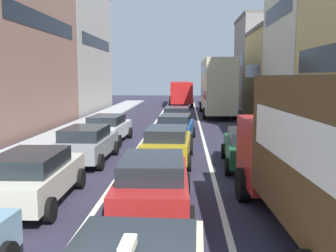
{
  "coord_description": "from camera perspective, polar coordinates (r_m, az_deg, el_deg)",
  "views": [
    {
      "loc": [
        0.74,
        -3.07,
        3.55
      ],
      "look_at": [
        0.0,
        12.0,
        1.6
      ],
      "focal_mm": 40.91,
      "sensor_mm": 36.0,
      "label": 1
    }
  ],
  "objects": [
    {
      "name": "sidewalk_left",
      "position": [
        24.49,
        -14.92,
        -1.06
      ],
      "size": [
        2.6,
        64.0,
        0.14
      ],
      "primitive_type": "cube",
      "color": "#A6A6A6",
      "rests_on": "ground"
    },
    {
      "name": "lane_stripe_left",
      "position": [
        23.47,
        -3.2,
        -1.34
      ],
      "size": [
        0.16,
        60.0,
        0.01
      ],
      "primitive_type": "cube",
      "color": "silver",
      "rests_on": "ground"
    },
    {
      "name": "lane_stripe_right",
      "position": [
        23.36,
        5.13,
        -1.4
      ],
      "size": [
        0.16,
        60.0,
        0.01
      ],
      "primitive_type": "cube",
      "color": "silver",
      "rests_on": "ground"
    },
    {
      "name": "building_row_left",
      "position": [
        30.39,
        -22.44,
        11.28
      ],
      "size": [
        7.2,
        43.9,
        13.08
      ],
      "rotation": [
        0.0,
        0.0,
        1.57
      ],
      "color": "beige",
      "rests_on": "ground"
    },
    {
      "name": "building_row_right",
      "position": [
        27.39,
        22.7,
        10.03
      ],
      "size": [
        7.2,
        43.9,
        14.17
      ],
      "rotation": [
        0.0,
        0.0,
        -1.57
      ],
      "color": "gray",
      "rests_on": "ground"
    },
    {
      "name": "removalist_box_truck",
      "position": [
        8.55,
        23.08,
        -3.85
      ],
      "size": [
        3.0,
        7.8,
        3.58
      ],
      "rotation": [
        0.0,
        0.0,
        1.62
      ],
      "color": "#A51E1E",
      "rests_on": "ground"
    },
    {
      "name": "sedan_centre_lane_second",
      "position": [
        10.17,
        -2.27,
        -8.34
      ],
      "size": [
        2.16,
        4.35,
        1.49
      ],
      "rotation": [
        0.0,
        0.0,
        1.6
      ],
      "color": "#A51E1E",
      "rests_on": "ground"
    },
    {
      "name": "wagon_left_lane_second",
      "position": [
        11.41,
        -19.46,
        -7.02
      ],
      "size": [
        2.13,
        4.33,
        1.49
      ],
      "rotation": [
        0.0,
        0.0,
        1.59
      ],
      "color": "beige",
      "rests_on": "ground"
    },
    {
      "name": "hatchback_centre_lane_third",
      "position": [
        15.86,
        -0.1,
        -2.63
      ],
      "size": [
        2.19,
        4.36,
        1.49
      ],
      "rotation": [
        0.0,
        0.0,
        1.53
      ],
      "color": "#B29319",
      "rests_on": "ground"
    },
    {
      "name": "sedan_left_lane_third",
      "position": [
        16.3,
        -12.08,
        -2.53
      ],
      "size": [
        2.12,
        4.33,
        1.49
      ],
      "rotation": [
        0.0,
        0.0,
        1.55
      ],
      "color": "gray",
      "rests_on": "ground"
    },
    {
      "name": "coupe_centre_lane_fourth",
      "position": [
        21.01,
        1.09,
        -0.17
      ],
      "size": [
        2.3,
        4.41,
        1.49
      ],
      "rotation": [
        0.0,
        0.0,
        1.5
      ],
      "color": "#194C8C",
      "rests_on": "ground"
    },
    {
      "name": "sedan_left_lane_fourth",
      "position": [
        20.97,
        -8.99,
        -0.27
      ],
      "size": [
        2.22,
        4.38,
        1.49
      ],
      "rotation": [
        0.0,
        0.0,
        1.53
      ],
      "color": "silver",
      "rests_on": "ground"
    },
    {
      "name": "sedan_centre_lane_fifth",
      "position": [
        26.39,
        1.36,
        1.37
      ],
      "size": [
        2.18,
        4.36,
        1.49
      ],
      "rotation": [
        0.0,
        0.0,
        1.54
      ],
      "color": "black",
      "rests_on": "ground"
    },
    {
      "name": "sedan_right_lane_behind_truck",
      "position": [
        15.45,
        12.05,
        -3.06
      ],
      "size": [
        2.21,
        4.37,
        1.49
      ],
      "rotation": [
        0.0,
        0.0,
        1.53
      ],
      "color": "#19592D",
      "rests_on": "ground"
    },
    {
      "name": "bus_mid_queue_primary",
      "position": [
        35.17,
        7.31,
        6.13
      ],
      "size": [
        2.83,
        10.51,
        5.06
      ],
      "rotation": [
        0.0,
        0.0,
        1.57
      ],
      "color": "#BFB793",
      "rests_on": "ground"
    },
    {
      "name": "bus_far_queue_secondary",
      "position": [
        47.72,
        1.9,
        5.2
      ],
      "size": [
        3.1,
        10.59,
        2.9
      ],
      "rotation": [
        0.0,
        0.0,
        1.61
      ],
      "color": "#B21919",
      "rests_on": "ground"
    }
  ]
}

